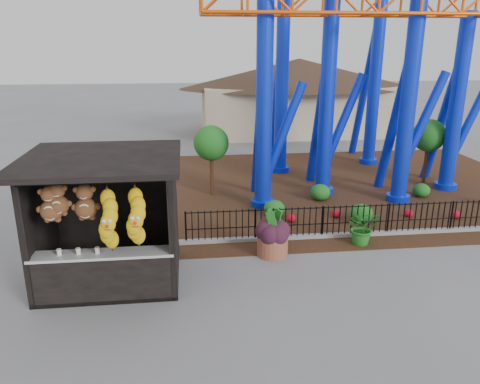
{
  "coord_description": "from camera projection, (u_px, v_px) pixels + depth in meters",
  "views": [
    {
      "loc": [
        -1.07,
        -9.42,
        5.51
      ],
      "look_at": [
        0.18,
        1.5,
        2.0
      ],
      "focal_mm": 35.0,
      "sensor_mm": 36.0,
      "label": 1
    }
  ],
  "objects": [
    {
      "name": "curb",
      "position": [
        361.0,
        234.0,
        13.97
      ],
      "size": [
        18.0,
        0.18,
        0.12
      ],
      "primitive_type": "cube",
      "color": "gray",
      "rests_on": "ground"
    },
    {
      "name": "roller_coaster",
      "position": [
        353.0,
        16.0,
        17.09
      ],
      "size": [
        11.0,
        6.37,
        10.82
      ],
      "color": "#0C26D4",
      "rests_on": "ground"
    },
    {
      "name": "potted_plant",
      "position": [
        362.0,
        227.0,
        13.29
      ],
      "size": [
        0.93,
        0.8,
        1.02
      ],
      "primitive_type": "imported",
      "rotation": [
        0.0,
        0.0,
        0.01
      ],
      "color": "#2E5D1B",
      "rests_on": "ground"
    },
    {
      "name": "pavilion",
      "position": [
        298.0,
        84.0,
        29.36
      ],
      "size": [
        15.0,
        15.0,
        4.8
      ],
      "color": "#BFAD8C",
      "rests_on": "ground"
    },
    {
      "name": "picket_fence",
      "position": [
        391.0,
        219.0,
        13.93
      ],
      "size": [
        12.2,
        0.06,
        1.0
      ],
      "primitive_type": null,
      "color": "black",
      "rests_on": "ground"
    },
    {
      "name": "prize_booth",
      "position": [
        106.0,
        224.0,
        10.77
      ],
      "size": [
        3.5,
        3.4,
        3.12
      ],
      "color": "black",
      "rests_on": "ground"
    },
    {
      "name": "terracotta_planter",
      "position": [
        272.0,
        245.0,
        12.66
      ],
      "size": [
        0.91,
        0.91,
        0.57
      ],
      "primitive_type": "cylinder",
      "rotation": [
        0.0,
        0.0,
        -0.09
      ],
      "color": "brown",
      "rests_on": "ground"
    },
    {
      "name": "landscaping",
      "position": [
        358.0,
        202.0,
        16.09
      ],
      "size": [
        8.54,
        3.08,
        0.6
      ],
      "color": "#1C5F1B",
      "rests_on": "mulch_bed"
    },
    {
      "name": "mulch_bed",
      "position": [
        316.0,
        187.0,
        18.71
      ],
      "size": [
        18.0,
        12.0,
        0.02
      ],
      "primitive_type": "cube",
      "color": "#331E11",
      "rests_on": "ground"
    },
    {
      "name": "planter_foliage",
      "position": [
        273.0,
        224.0,
        12.47
      ],
      "size": [
        0.7,
        0.7,
        0.64
      ],
      "primitive_type": "ellipsoid",
      "color": "#301321",
      "rests_on": "terracotta_planter"
    },
    {
      "name": "ground",
      "position": [
        240.0,
        295.0,
        10.71
      ],
      "size": [
        120.0,
        120.0,
        0.0
      ],
      "primitive_type": "plane",
      "color": "slate",
      "rests_on": "ground"
    }
  ]
}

